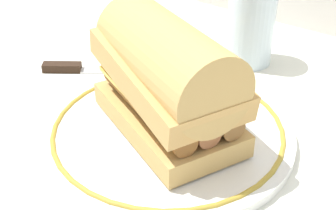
# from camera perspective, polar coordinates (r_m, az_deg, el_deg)

# --- Properties ---
(ground_plane) EXTENTS (1.50, 1.50, 0.00)m
(ground_plane) POSITION_cam_1_polar(r_m,az_deg,el_deg) (0.54, -0.85, -5.94)
(ground_plane) COLOR silver
(plate) EXTENTS (0.29, 0.29, 0.01)m
(plate) POSITION_cam_1_polar(r_m,az_deg,el_deg) (0.56, -0.00, -3.16)
(plate) COLOR white
(plate) RESTS_ON ground_plane
(sausage_sandwich) EXTENTS (0.21, 0.17, 0.13)m
(sausage_sandwich) POSITION_cam_1_polar(r_m,az_deg,el_deg) (0.52, -0.00, 3.21)
(sausage_sandwich) COLOR tan
(sausage_sandwich) RESTS_ON plate
(drinking_glass) EXTENTS (0.07, 0.07, 0.11)m
(drinking_glass) POSITION_cam_1_polar(r_m,az_deg,el_deg) (0.72, 9.67, 8.62)
(drinking_glass) COLOR silver
(drinking_glass) RESTS_ON ground_plane
(butter_knife) EXTENTS (0.13, 0.10, 0.01)m
(butter_knife) POSITION_cam_1_polar(r_m,az_deg,el_deg) (0.71, -9.91, 4.28)
(butter_knife) COLOR silver
(butter_knife) RESTS_ON ground_plane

